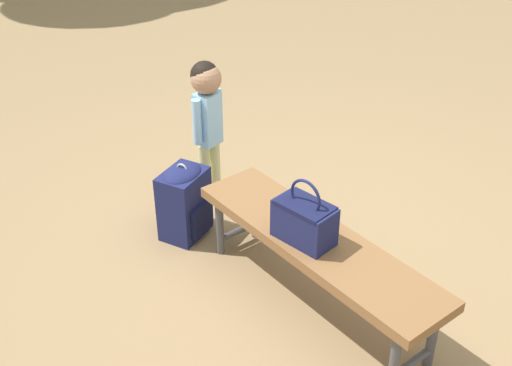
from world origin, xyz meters
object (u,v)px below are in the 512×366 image
Objects in this scene: handbag at (304,220)px; backpack_large at (184,200)px; child_standing at (207,110)px; park_bench at (316,247)px.

backpack_large is at bearing 19.41° from handbag.
child_standing reaches higher than backpack_large.
handbag reaches higher than backpack_large.
handbag is 1.27m from child_standing.
park_bench is at bearing -106.76° from handbag.
backpack_large is (0.94, 0.39, -0.13)m from park_bench.
child_standing is 0.63m from backpack_large.
backpack_large is (0.92, 0.33, -0.32)m from handbag.
backpack_large is (-0.35, 0.32, -0.41)m from child_standing.
park_bench is 1.03m from backpack_large.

